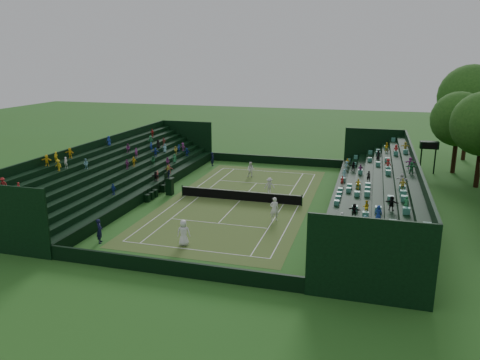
% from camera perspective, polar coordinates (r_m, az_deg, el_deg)
% --- Properties ---
extents(ground, '(160.00, 160.00, 0.00)m').
position_cam_1_polar(ground, '(43.65, 0.00, -2.54)').
color(ground, '#2C631F').
rests_on(ground, ground).
extents(court_surface, '(12.97, 26.77, 0.01)m').
position_cam_1_polar(court_surface, '(43.65, 0.00, -2.53)').
color(court_surface, '#2B6822').
rests_on(court_surface, ground).
extents(perimeter_wall_north, '(17.17, 0.20, 1.00)m').
position_cam_1_polar(perimeter_wall_north, '(58.45, 4.29, 2.44)').
color(perimeter_wall_north, black).
rests_on(perimeter_wall_north, ground).
extents(perimeter_wall_south, '(17.17, 0.20, 1.00)m').
position_cam_1_polar(perimeter_wall_south, '(29.55, -8.64, -10.50)').
color(perimeter_wall_south, black).
rests_on(perimeter_wall_south, ground).
extents(perimeter_wall_east, '(0.20, 31.77, 1.00)m').
position_cam_1_polar(perimeter_wall_east, '(42.08, 11.19, -2.79)').
color(perimeter_wall_east, black).
rests_on(perimeter_wall_east, ground).
extents(perimeter_wall_west, '(0.20, 31.77, 1.00)m').
position_cam_1_polar(perimeter_wall_west, '(46.46, -10.12, -1.05)').
color(perimeter_wall_west, black).
rests_on(perimeter_wall_west, ground).
extents(north_grandstand, '(6.60, 32.00, 4.90)m').
position_cam_1_polar(north_grandstand, '(41.69, 16.99, -1.83)').
color(north_grandstand, black).
rests_on(north_grandstand, ground).
extents(south_grandstand, '(6.60, 32.00, 4.90)m').
position_cam_1_polar(south_grandstand, '(48.14, -14.65, 0.55)').
color(south_grandstand, black).
rests_on(south_grandstand, ground).
extents(tennis_net, '(11.67, 0.10, 1.06)m').
position_cam_1_polar(tennis_net, '(43.50, 0.00, -1.88)').
color(tennis_net, black).
rests_on(tennis_net, ground).
extents(scoreboard_tower, '(2.00, 1.00, 3.70)m').
position_cam_1_polar(scoreboard_tower, '(57.26, 22.06, 3.82)').
color(scoreboard_tower, black).
rests_on(scoreboard_tower, ground).
extents(umpire_chair, '(0.79, 0.79, 2.49)m').
position_cam_1_polar(umpire_chair, '(45.76, -8.59, -0.49)').
color(umpire_chair, black).
rests_on(umpire_chair, ground).
extents(courtside_chairs, '(0.48, 5.45, 1.04)m').
position_cam_1_polar(courtside_chairs, '(46.18, -9.86, -1.27)').
color(courtside_chairs, black).
rests_on(courtside_chairs, ground).
extents(player_near_west, '(1.08, 0.87, 1.91)m').
position_cam_1_polar(player_near_west, '(33.55, -6.89, -6.41)').
color(player_near_west, white).
rests_on(player_near_west, ground).
extents(player_near_east, '(0.85, 0.69, 2.02)m').
position_cam_1_polar(player_near_east, '(38.23, 4.20, -3.55)').
color(player_near_east, white).
rests_on(player_near_east, ground).
extents(player_far_west, '(0.86, 0.69, 1.72)m').
position_cam_1_polar(player_far_west, '(51.90, 1.33, 1.28)').
color(player_far_west, white).
rests_on(player_far_west, ground).
extents(player_far_east, '(1.21, 1.02, 1.62)m').
position_cam_1_polar(player_far_east, '(45.68, 3.61, -0.71)').
color(player_far_east, silver).
rests_on(player_far_east, ground).
extents(line_judge_north, '(0.48, 0.66, 1.71)m').
position_cam_1_polar(line_judge_north, '(57.35, -3.36, 2.57)').
color(line_judge_north, black).
rests_on(line_judge_north, ground).
extents(line_judge_south, '(0.64, 0.77, 1.80)m').
position_cam_1_polar(line_judge_south, '(35.29, -16.75, -5.97)').
color(line_judge_south, black).
rests_on(line_judge_south, ground).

